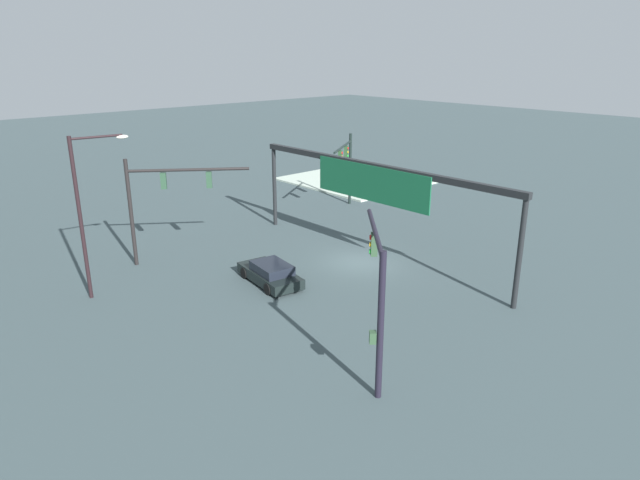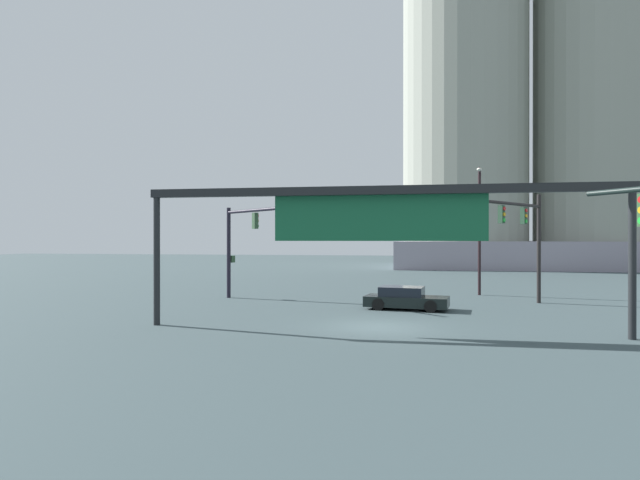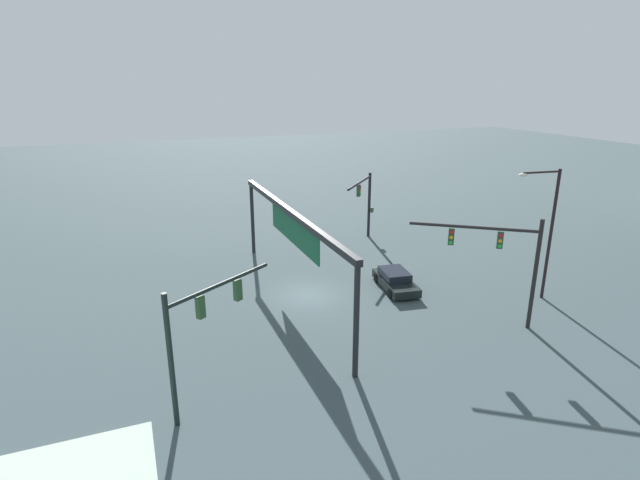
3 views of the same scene
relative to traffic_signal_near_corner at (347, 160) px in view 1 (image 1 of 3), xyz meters
The scene contains 8 objects.
ground_plane 12.96m from the traffic_signal_near_corner, 138.67° to the left, with size 188.59×188.59×0.00m, color #3A4A4D.
sidewalk_corner 11.40m from the traffic_signal_near_corner, 53.10° to the right, with size 12.01×12.70×0.15m, color #B2C3B3.
traffic_signal_near_corner is the anchor object (origin of this frame).
traffic_signal_opposite_side 16.82m from the traffic_signal_near_corner, 95.25° to the left, with size 4.26×5.77×6.37m.
traffic_signal_cross_street 24.87m from the traffic_signal_near_corner, 137.66° to the left, with size 4.66×4.58×5.76m.
streetlamp_curved_arm 22.02m from the traffic_signal_near_corner, 98.97° to the left, with size 0.60×2.88×8.35m.
overhead_sign_gantry 11.67m from the traffic_signal_near_corner, 142.61° to the left, with size 19.57×0.43×5.93m.
sedan_car_approaching 16.58m from the traffic_signal_near_corner, 120.28° to the left, with size 4.59×2.46×1.21m.
Camera 1 is at (-21.96, 23.26, 12.25)m, focal length 31.72 mm.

